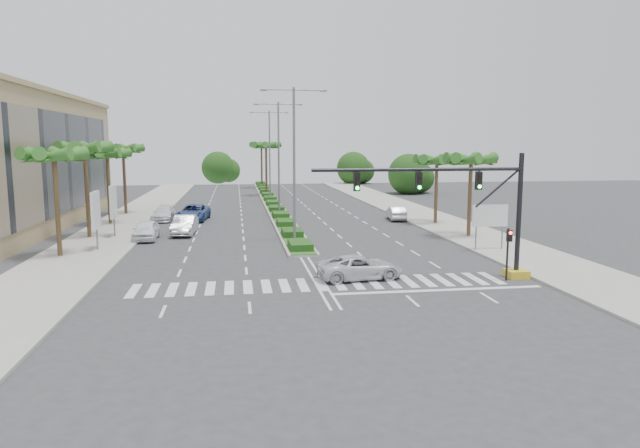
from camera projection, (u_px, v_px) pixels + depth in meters
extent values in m
plane|color=#333335|center=(321.00, 284.00, 31.49)|extent=(160.00, 160.00, 0.00)
cube|color=gray|center=(450.00, 226.00, 53.27)|extent=(6.00, 120.00, 0.15)
cube|color=gray|center=(111.00, 234.00, 48.87)|extent=(6.00, 120.00, 0.15)
cube|color=gray|center=(271.00, 202.00, 75.55)|extent=(2.20, 75.00, 0.20)
cube|color=#25561D|center=(271.00, 201.00, 75.54)|extent=(1.80, 75.00, 0.04)
cube|color=tan|center=(0.00, 163.00, 52.35)|extent=(12.00, 36.00, 12.00)
cube|color=gold|center=(516.00, 274.00, 33.12)|extent=(1.20, 1.20, 0.45)
cylinder|color=black|center=(519.00, 214.00, 32.64)|extent=(0.28, 0.28, 7.00)
cylinder|color=black|center=(419.00, 170.00, 31.40)|extent=(12.00, 0.20, 0.20)
cylinder|color=black|center=(497.00, 189.00, 32.22)|extent=(2.53, 0.12, 2.15)
cube|color=black|center=(479.00, 181.00, 32.00)|extent=(0.32, 0.24, 1.00)
cylinder|color=#19E533|center=(480.00, 187.00, 31.91)|extent=(0.20, 0.06, 0.20)
cube|color=black|center=(419.00, 181.00, 31.49)|extent=(0.32, 0.24, 1.00)
cylinder|color=#19E533|center=(420.00, 187.00, 31.40)|extent=(0.20, 0.06, 0.20)
cube|color=black|center=(357.00, 182.00, 30.99)|extent=(0.32, 0.24, 1.00)
cylinder|color=#19E533|center=(357.00, 188.00, 30.90)|extent=(0.20, 0.06, 0.20)
cylinder|color=black|center=(507.00, 254.00, 32.23)|extent=(0.12, 0.12, 3.00)
cube|color=black|center=(509.00, 236.00, 31.93)|extent=(0.28, 0.22, 0.65)
cylinder|color=red|center=(511.00, 233.00, 31.77)|extent=(0.18, 0.05, 0.18)
cylinder|color=slate|center=(476.00, 232.00, 40.94)|extent=(0.10, 0.10, 2.80)
cylinder|color=slate|center=(502.00, 232.00, 41.23)|extent=(0.10, 0.10, 2.80)
cube|color=#0C6638|center=(490.00, 216.00, 40.92)|extent=(2.60, 0.08, 1.50)
cube|color=white|center=(490.00, 216.00, 40.87)|extent=(2.70, 0.02, 1.60)
cylinder|color=slate|center=(97.00, 232.00, 40.95)|extent=(0.12, 0.12, 2.80)
cube|color=white|center=(96.00, 210.00, 40.72)|extent=(0.18, 2.10, 2.70)
cube|color=#D8594C|center=(96.00, 210.00, 40.72)|extent=(0.12, 2.00, 2.60)
cylinder|color=slate|center=(114.00, 221.00, 46.82)|extent=(0.12, 0.12, 2.80)
cube|color=white|center=(113.00, 202.00, 46.60)|extent=(0.18, 2.10, 2.70)
cube|color=#D8594C|center=(113.00, 202.00, 46.60)|extent=(0.12, 2.00, 2.60)
cylinder|color=brown|center=(57.00, 207.00, 38.40)|extent=(0.32, 0.32, 7.00)
sphere|color=brown|center=(54.00, 156.00, 37.93)|extent=(0.70, 0.70, 0.70)
cone|color=#27571B|center=(71.00, 157.00, 38.10)|extent=(0.90, 3.62, 1.50)
cone|color=#27571B|center=(68.00, 157.00, 38.89)|extent=(3.39, 2.96, 1.50)
cone|color=#27571B|center=(55.00, 157.00, 38.96)|extent=(3.73, 1.68, 1.50)
cone|color=#27571B|center=(41.00, 157.00, 38.27)|extent=(2.38, 3.65, 1.50)
cone|color=#27571B|center=(36.00, 158.00, 37.33)|extent=(2.38, 3.65, 1.50)
cone|color=#27571B|center=(45.00, 158.00, 36.86)|extent=(3.73, 1.68, 1.50)
cone|color=#27571B|center=(61.00, 158.00, 37.20)|extent=(3.39, 2.96, 1.50)
cylinder|color=brown|center=(87.00, 194.00, 46.21)|extent=(0.32, 0.32, 7.40)
sphere|color=brown|center=(85.00, 149.00, 45.71)|extent=(0.70, 0.70, 0.70)
cone|color=#27571B|center=(99.00, 150.00, 45.88)|extent=(0.90, 3.62, 1.50)
cone|color=#27571B|center=(96.00, 150.00, 46.67)|extent=(3.39, 2.96, 1.50)
cone|color=#27571B|center=(85.00, 150.00, 46.74)|extent=(3.73, 1.68, 1.50)
cone|color=#27571B|center=(73.00, 150.00, 46.05)|extent=(2.38, 3.65, 1.50)
cone|color=#27571B|center=(70.00, 150.00, 45.11)|extent=(2.38, 3.65, 1.50)
cone|color=#27571B|center=(78.00, 150.00, 44.64)|extent=(3.73, 1.68, 1.50)
cone|color=#27571B|center=(91.00, 150.00, 44.98)|extent=(3.39, 2.96, 1.50)
cylinder|color=brown|center=(109.00, 190.00, 54.09)|extent=(0.32, 0.32, 6.80)
sphere|color=brown|center=(107.00, 155.00, 53.63)|extent=(0.70, 0.70, 0.70)
cone|color=#27571B|center=(119.00, 156.00, 53.80)|extent=(0.90, 3.62, 1.50)
cone|color=#27571B|center=(116.00, 155.00, 54.59)|extent=(3.39, 2.96, 1.50)
cone|color=#27571B|center=(107.00, 155.00, 54.66)|extent=(3.73, 1.68, 1.50)
cone|color=#27571B|center=(97.00, 156.00, 53.97)|extent=(2.38, 3.65, 1.50)
cone|color=#27571B|center=(95.00, 156.00, 53.03)|extent=(2.38, 3.65, 1.50)
cone|color=#27571B|center=(102.00, 156.00, 52.56)|extent=(3.73, 1.68, 1.50)
cone|color=#27571B|center=(113.00, 156.00, 52.90)|extent=(3.39, 2.96, 1.50)
cylinder|color=brown|center=(125.00, 182.00, 61.90)|extent=(0.32, 0.32, 7.20)
sphere|color=brown|center=(123.00, 149.00, 61.41)|extent=(0.70, 0.70, 0.70)
cone|color=#27571B|center=(134.00, 150.00, 61.58)|extent=(0.90, 3.62, 1.50)
cone|color=#27571B|center=(131.00, 150.00, 62.37)|extent=(3.39, 2.96, 1.50)
cone|color=#27571B|center=(123.00, 150.00, 62.44)|extent=(3.73, 1.68, 1.50)
cone|color=#27571B|center=(114.00, 150.00, 61.75)|extent=(2.38, 3.65, 1.50)
cone|color=#27571B|center=(113.00, 150.00, 60.81)|extent=(2.38, 3.65, 1.50)
cone|color=#27571B|center=(119.00, 151.00, 60.34)|extent=(3.73, 1.68, 1.50)
cone|color=#27571B|center=(128.00, 150.00, 60.68)|extent=(3.39, 2.96, 1.50)
cylinder|color=brown|center=(470.00, 198.00, 46.85)|extent=(0.32, 0.32, 6.50)
sphere|color=brown|center=(471.00, 160.00, 46.41)|extent=(0.70, 0.70, 0.70)
cone|color=#27571B|center=(484.00, 161.00, 46.58)|extent=(0.90, 3.62, 1.50)
cone|color=#27571B|center=(475.00, 161.00, 47.36)|extent=(3.39, 2.96, 1.50)
cone|color=#27571B|center=(463.00, 161.00, 47.44)|extent=(3.73, 1.68, 1.50)
cone|color=#27571B|center=(457.00, 161.00, 46.75)|extent=(2.38, 3.65, 1.50)
cone|color=#27571B|center=(462.00, 161.00, 45.81)|extent=(2.38, 3.65, 1.50)
cone|color=#27571B|center=(474.00, 162.00, 45.34)|extent=(3.73, 1.68, 1.50)
cone|color=#27571B|center=(484.00, 161.00, 45.68)|extent=(3.39, 2.96, 1.50)
cylinder|color=brown|center=(436.00, 192.00, 54.70)|extent=(0.32, 0.32, 6.20)
sphere|color=brown|center=(437.00, 161.00, 54.29)|extent=(0.70, 0.70, 0.70)
cone|color=#27571B|center=(448.00, 162.00, 54.46)|extent=(0.90, 3.62, 1.50)
cone|color=#27571B|center=(441.00, 162.00, 55.24)|extent=(3.39, 2.96, 1.50)
cone|color=#27571B|center=(431.00, 162.00, 55.31)|extent=(3.73, 1.68, 1.50)
cone|color=#27571B|center=(425.00, 162.00, 54.62)|extent=(2.38, 3.65, 1.50)
cone|color=#27571B|center=(429.00, 162.00, 53.69)|extent=(2.38, 3.65, 1.50)
cone|color=#27571B|center=(438.00, 162.00, 53.21)|extent=(3.73, 1.68, 1.50)
cone|color=#27571B|center=(447.00, 162.00, 53.56)|extent=(3.39, 2.96, 1.50)
cylinder|color=brown|center=(266.00, 171.00, 84.84)|extent=(0.32, 0.32, 7.50)
sphere|color=brown|center=(266.00, 146.00, 84.33)|extent=(0.70, 0.70, 0.70)
cone|color=#27571B|center=(273.00, 147.00, 84.50)|extent=(0.90, 3.62, 1.50)
cone|color=#27571B|center=(270.00, 146.00, 85.28)|extent=(3.39, 2.96, 1.50)
cone|color=#27571B|center=(264.00, 146.00, 85.36)|extent=(3.73, 1.68, 1.50)
cone|color=#27571B|center=(259.00, 147.00, 84.67)|extent=(2.38, 3.65, 1.50)
cone|color=#27571B|center=(259.00, 147.00, 83.73)|extent=(2.38, 3.65, 1.50)
cone|color=#27571B|center=(265.00, 147.00, 83.26)|extent=(3.73, 1.68, 1.50)
cone|color=#27571B|center=(271.00, 147.00, 83.60)|extent=(3.39, 2.96, 1.50)
cylinder|color=brown|center=(262.00, 167.00, 99.53)|extent=(0.32, 0.32, 7.50)
sphere|color=brown|center=(261.00, 146.00, 99.02)|extent=(0.70, 0.70, 0.70)
cone|color=#27571B|center=(268.00, 146.00, 99.19)|extent=(0.90, 3.62, 1.50)
cone|color=#27571B|center=(265.00, 146.00, 99.98)|extent=(3.39, 2.96, 1.50)
cone|color=#27571B|center=(260.00, 146.00, 100.05)|extent=(3.73, 1.68, 1.50)
cone|color=#27571B|center=(256.00, 146.00, 99.36)|extent=(2.38, 3.65, 1.50)
cone|color=#27571B|center=(256.00, 146.00, 98.42)|extent=(2.38, 3.65, 1.50)
cone|color=#27571B|center=(260.00, 146.00, 97.95)|extent=(3.73, 1.68, 1.50)
cone|color=#27571B|center=(266.00, 146.00, 98.29)|extent=(3.39, 2.96, 1.50)
cylinder|color=slate|center=(294.00, 166.00, 44.36)|extent=(0.20, 0.20, 12.00)
cylinder|color=slate|center=(278.00, 90.00, 43.38)|extent=(2.40, 0.10, 0.10)
cylinder|color=slate|center=(309.00, 90.00, 43.73)|extent=(2.40, 0.10, 0.10)
cube|color=slate|center=(264.00, 90.00, 43.23)|extent=(0.50, 0.25, 0.12)
cube|color=slate|center=(323.00, 91.00, 43.89)|extent=(0.50, 0.25, 0.12)
cylinder|color=slate|center=(279.00, 160.00, 60.04)|extent=(0.20, 0.20, 12.00)
cylinder|color=slate|center=(267.00, 104.00, 59.05)|extent=(2.40, 0.10, 0.10)
cylinder|color=slate|center=(290.00, 104.00, 59.40)|extent=(2.40, 0.10, 0.10)
cube|color=slate|center=(256.00, 104.00, 58.90)|extent=(0.50, 0.25, 0.12)
cube|color=slate|center=(300.00, 105.00, 59.57)|extent=(0.50, 0.25, 0.12)
cylinder|color=slate|center=(270.00, 157.00, 75.71)|extent=(0.20, 0.20, 12.00)
cylinder|color=slate|center=(260.00, 112.00, 74.72)|extent=(2.40, 0.10, 0.10)
cylinder|color=slate|center=(278.00, 112.00, 75.07)|extent=(2.40, 0.10, 0.10)
cube|color=slate|center=(252.00, 113.00, 74.57)|extent=(0.50, 0.25, 0.12)
cube|color=slate|center=(287.00, 113.00, 75.24)|extent=(0.50, 0.25, 0.12)
imported|color=white|center=(146.00, 230.00, 46.04)|extent=(1.87, 4.60, 1.56)
imported|color=silver|center=(185.00, 225.00, 48.65)|extent=(2.07, 5.10, 1.65)
imported|color=#2D478B|center=(193.00, 213.00, 57.50)|extent=(3.39, 6.15, 1.63)
imported|color=white|center=(164.00, 214.00, 57.51)|extent=(2.31, 5.01, 1.42)
imported|color=silver|center=(360.00, 267.00, 32.70)|extent=(5.17, 2.87, 1.37)
imported|color=silver|center=(396.00, 213.00, 58.01)|extent=(1.90, 4.38, 1.40)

